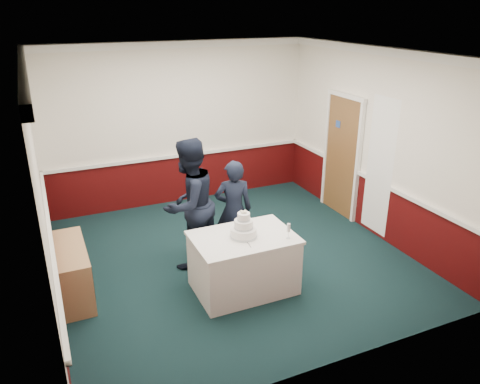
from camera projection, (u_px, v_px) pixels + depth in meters
name	position (u px, v px, depth m)	size (l,w,h in m)	color
ground	(232.00, 258.00, 7.10)	(5.00, 5.00, 0.00)	black
room_shell	(220.00, 121.00, 6.91)	(5.00, 5.00, 3.00)	white
sideboard	(73.00, 271.00, 6.07)	(0.41, 1.20, 0.70)	tan
cake_table	(244.00, 263.00, 6.18)	(1.32, 0.92, 0.79)	white
wedding_cake	(244.00, 229.00, 6.00)	(0.35, 0.35, 0.36)	white
cake_knife	(248.00, 243.00, 5.86)	(0.01, 0.22, 0.01)	silver
champagne_flute	(289.00, 229.00, 5.94)	(0.05, 0.05, 0.21)	silver
person_man	(189.00, 204.00, 6.61)	(0.92, 0.72, 1.90)	black
person_woman	(233.00, 210.00, 6.88)	(0.56, 0.37, 1.53)	black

